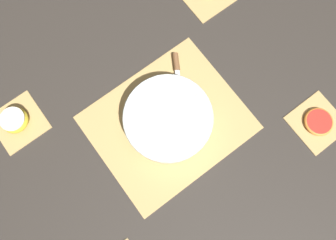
{
  "coord_description": "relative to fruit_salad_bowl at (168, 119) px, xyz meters",
  "views": [
    {
      "loc": [
        -0.13,
        -0.17,
        0.95
      ],
      "look_at": [
        0.0,
        0.0,
        0.03
      ],
      "focal_mm": 35.0,
      "sensor_mm": 36.0,
      "label": 1
    }
  ],
  "objects": [
    {
      "name": "grapefruit_slice",
      "position": [
        0.35,
        -0.26,
        -0.03
      ],
      "size": [
        0.09,
        0.09,
        0.01
      ],
      "color": "red",
      "rests_on": "coaster_mat_near_right"
    },
    {
      "name": "paring_knife",
      "position": [
        0.13,
        0.13,
        -0.03
      ],
      "size": [
        0.08,
        0.13,
        0.02
      ],
      "color": "silver",
      "rests_on": "bamboo_mat_center"
    },
    {
      "name": "ground_plane",
      "position": [
        -0.0,
        0.0,
        -0.05
      ],
      "size": [
        6.0,
        6.0,
        0.0
      ],
      "primitive_type": "plane",
      "color": "#2D2823"
    },
    {
      "name": "apple_half",
      "position": [
        -0.36,
        0.26,
        -0.02
      ],
      "size": [
        0.08,
        0.08,
        0.04
      ],
      "color": "gold",
      "rests_on": "coaster_mat_far_left"
    },
    {
      "name": "bamboo_mat_center",
      "position": [
        -0.0,
        0.0,
        -0.04
      ],
      "size": [
        0.43,
        0.36,
        0.01
      ],
      "color": "tan",
      "rests_on": "ground_plane"
    },
    {
      "name": "coaster_mat_near_right",
      "position": [
        0.35,
        -0.26,
        -0.04
      ],
      "size": [
        0.14,
        0.14,
        0.01
      ],
      "color": "tan",
      "rests_on": "ground_plane"
    },
    {
      "name": "coaster_mat_far_left",
      "position": [
        -0.36,
        0.26,
        -0.04
      ],
      "size": [
        0.14,
        0.14,
        0.01
      ],
      "color": "tan",
      "rests_on": "ground_plane"
    },
    {
      "name": "fruit_salad_bowl",
      "position": [
        0.0,
        0.0,
        0.0
      ],
      "size": [
        0.25,
        0.25,
        0.07
      ],
      "color": "silver",
      "rests_on": "bamboo_mat_center"
    }
  ]
}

